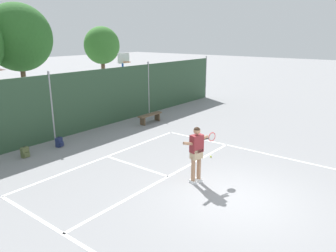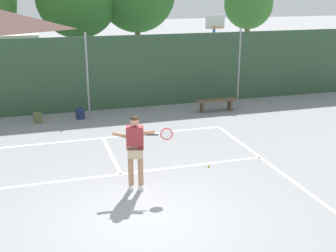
{
  "view_description": "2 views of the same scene",
  "coord_description": "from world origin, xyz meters",
  "px_view_note": "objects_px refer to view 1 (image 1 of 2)",
  "views": [
    {
      "loc": [
        -7.85,
        -3.61,
        4.58
      ],
      "look_at": [
        1.34,
        3.53,
        1.28
      ],
      "focal_mm": 34.48,
      "sensor_mm": 36.0,
      "label": 1
    },
    {
      "loc": [
        -1.89,
        -8.01,
        4.69
      ],
      "look_at": [
        1.55,
        3.27,
        0.95
      ],
      "focal_mm": 46.61,
      "sensor_mm": 36.0,
      "label": 2
    }
  ],
  "objects_px": {
    "courtside_bench": "(150,116)",
    "tennis_player": "(197,150)",
    "tennis_ball": "(211,157)",
    "backpack_olive": "(25,153)",
    "basketball_hoop": "(124,74)",
    "backpack_navy": "(59,142)"
  },
  "relations": [
    {
      "from": "backpack_olive",
      "to": "backpack_navy",
      "type": "distance_m",
      "value": 1.53
    },
    {
      "from": "basketball_hoop",
      "to": "backpack_olive",
      "type": "bearing_deg",
      "value": -162.38
    },
    {
      "from": "tennis_ball",
      "to": "courtside_bench",
      "type": "height_order",
      "value": "courtside_bench"
    },
    {
      "from": "backpack_navy",
      "to": "courtside_bench",
      "type": "height_order",
      "value": "courtside_bench"
    },
    {
      "from": "tennis_player",
      "to": "backpack_navy",
      "type": "bearing_deg",
      "value": 95.92
    },
    {
      "from": "backpack_olive",
      "to": "backpack_navy",
      "type": "bearing_deg",
      "value": 0.61
    },
    {
      "from": "tennis_ball",
      "to": "backpack_olive",
      "type": "bearing_deg",
      "value": 127.68
    },
    {
      "from": "backpack_navy",
      "to": "courtside_bench",
      "type": "distance_m",
      "value": 5.32
    },
    {
      "from": "tennis_player",
      "to": "tennis_ball",
      "type": "height_order",
      "value": "tennis_player"
    },
    {
      "from": "courtside_bench",
      "to": "tennis_player",
      "type": "bearing_deg",
      "value": -127.88
    },
    {
      "from": "backpack_navy",
      "to": "basketball_hoop",
      "type": "bearing_deg",
      "value": 21.38
    },
    {
      "from": "tennis_ball",
      "to": "backpack_olive",
      "type": "height_order",
      "value": "backpack_olive"
    },
    {
      "from": "basketball_hoop",
      "to": "tennis_ball",
      "type": "relative_size",
      "value": 53.79
    },
    {
      "from": "backpack_olive",
      "to": "tennis_player",
      "type": "bearing_deg",
      "value": -71.1
    },
    {
      "from": "basketball_hoop",
      "to": "tennis_player",
      "type": "height_order",
      "value": "basketball_hoop"
    },
    {
      "from": "backpack_olive",
      "to": "courtside_bench",
      "type": "relative_size",
      "value": 0.29
    },
    {
      "from": "backpack_olive",
      "to": "courtside_bench",
      "type": "height_order",
      "value": "courtside_bench"
    },
    {
      "from": "basketball_hoop",
      "to": "courtside_bench",
      "type": "height_order",
      "value": "basketball_hoop"
    },
    {
      "from": "tennis_player",
      "to": "courtside_bench",
      "type": "bearing_deg",
      "value": 52.12
    },
    {
      "from": "basketball_hoop",
      "to": "backpack_olive",
      "type": "xyz_separation_m",
      "value": [
        -7.92,
        -2.52,
        -2.12
      ]
    },
    {
      "from": "basketball_hoop",
      "to": "courtside_bench",
      "type": "xyz_separation_m",
      "value": [
        -1.1,
        -3.01,
        -1.95
      ]
    },
    {
      "from": "tennis_player",
      "to": "backpack_navy",
      "type": "height_order",
      "value": "tennis_player"
    }
  ]
}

